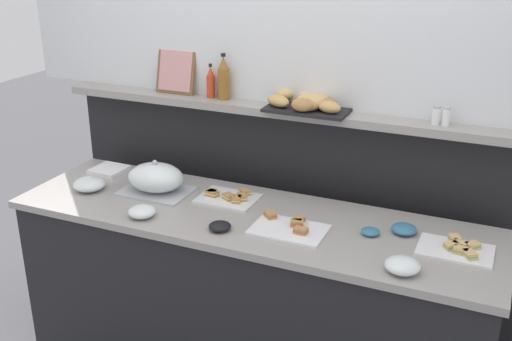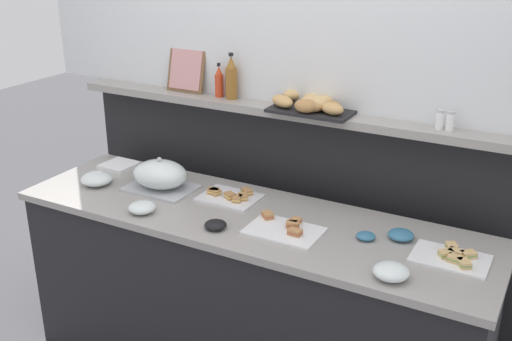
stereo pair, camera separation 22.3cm
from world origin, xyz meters
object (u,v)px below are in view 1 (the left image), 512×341
object	(u,v)px
glass_bowl_large	(402,266)
pepper_shaker	(446,116)
glass_bowl_small	(142,212)
hot_sauce_bottle	(211,83)
condiment_bowl_red	(370,232)
framed_picture	(176,71)
salt_shaker	(436,115)
bread_basket	(306,103)
sandwich_platter_rear	(228,197)
napkin_stack	(109,170)
serving_cloche	(156,179)
condiment_bowl_cream	(220,226)
condiment_bowl_teal	(404,229)
sandwich_platter_side	(458,249)
sandwich_platter_front	(290,228)
glass_bowl_medium	(90,185)
vinegar_bottle_amber	(224,79)

from	to	relation	value
glass_bowl_large	pepper_shaker	distance (m)	0.77
glass_bowl_small	hot_sauce_bottle	bearing A→B (deg)	87.97
condiment_bowl_red	framed_picture	xyz separation A→B (m)	(-1.18, 0.43, 0.50)
salt_shaker	framed_picture	distance (m)	1.36
condiment_bowl_red	bread_basket	distance (m)	0.72
sandwich_platter_rear	glass_bowl_large	world-z (taller)	glass_bowl_large
pepper_shaker	framed_picture	distance (m)	1.40
glass_bowl_large	condiment_bowl_red	world-z (taller)	glass_bowl_large
napkin_stack	serving_cloche	bearing A→B (deg)	-18.96
sandwich_platter_rear	condiment_bowl_cream	size ratio (longest dim) A/B	2.87
glass_bowl_large	condiment_bowl_teal	size ratio (longest dim) A/B	1.26
hot_sauce_bottle	pepper_shaker	xyz separation A→B (m)	(1.18, -0.02, -0.03)
sandwich_platter_rear	hot_sauce_bottle	distance (m)	0.62
condiment_bowl_teal	sandwich_platter_side	bearing A→B (deg)	-18.26
pepper_shaker	hot_sauce_bottle	bearing A→B (deg)	178.96
hot_sauce_bottle	bread_basket	bearing A→B (deg)	-3.72
salt_shaker	pepper_shaker	world-z (taller)	same
napkin_stack	hot_sauce_bottle	bearing A→B (deg)	27.66
pepper_shaker	bread_basket	distance (m)	0.65
salt_shaker	pepper_shaker	size ratio (longest dim) A/B	1.00
sandwich_platter_rear	condiment_bowl_red	xyz separation A→B (m)	(0.72, -0.09, 0.00)
sandwich_platter_side	condiment_bowl_teal	xyz separation A→B (m)	(-0.23, 0.08, 0.01)
sandwich_platter_side	condiment_bowl_red	world-z (taller)	sandwich_platter_side
sandwich_platter_front	glass_bowl_large	xyz separation A→B (m)	(0.52, -0.16, 0.02)
glass_bowl_large	sandwich_platter_front	bearing A→B (deg)	163.06
sandwich_platter_front	glass_bowl_medium	size ratio (longest dim) A/B	2.01
vinegar_bottle_amber	pepper_shaker	xyz separation A→B (m)	(1.11, -0.02, -0.06)
condiment_bowl_teal	napkin_stack	bearing A→B (deg)	177.11
serving_cloche	glass_bowl_large	size ratio (longest dim) A/B	2.48
condiment_bowl_cream	glass_bowl_large	bearing A→B (deg)	-2.50
sandwich_platter_rear	glass_bowl_small	distance (m)	0.43
condiment_bowl_cream	sandwich_platter_front	bearing A→B (deg)	23.94
glass_bowl_large	vinegar_bottle_amber	size ratio (longest dim) A/B	0.58
napkin_stack	pepper_shaker	distance (m)	1.75
glass_bowl_medium	condiment_bowl_teal	bearing A→B (deg)	5.92
glass_bowl_small	napkin_stack	size ratio (longest dim) A/B	0.74
sandwich_platter_side	condiment_bowl_cream	xyz separation A→B (m)	(-0.97, -0.21, 0.01)
sandwich_platter_rear	condiment_bowl_cream	distance (m)	0.32
sandwich_platter_side	napkin_stack	size ratio (longest dim) A/B	1.75
sandwich_platter_front	condiment_bowl_teal	bearing A→B (deg)	19.92
glass_bowl_medium	glass_bowl_small	size ratio (longest dim) A/B	1.27
hot_sauce_bottle	framed_picture	distance (m)	0.22
condiment_bowl_cream	salt_shaker	world-z (taller)	salt_shaker
salt_shaker	condiment_bowl_red	bearing A→B (deg)	-113.76
sandwich_platter_front	condiment_bowl_teal	xyz separation A→B (m)	(0.46, 0.17, 0.01)
sandwich_platter_side	framed_picture	world-z (taller)	framed_picture
serving_cloche	bread_basket	xyz separation A→B (m)	(0.65, 0.36, 0.37)
condiment_bowl_teal	framed_picture	world-z (taller)	framed_picture
condiment_bowl_teal	napkin_stack	xyz separation A→B (m)	(-1.59, 0.08, -0.01)
sandwich_platter_side	condiment_bowl_teal	bearing A→B (deg)	161.74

